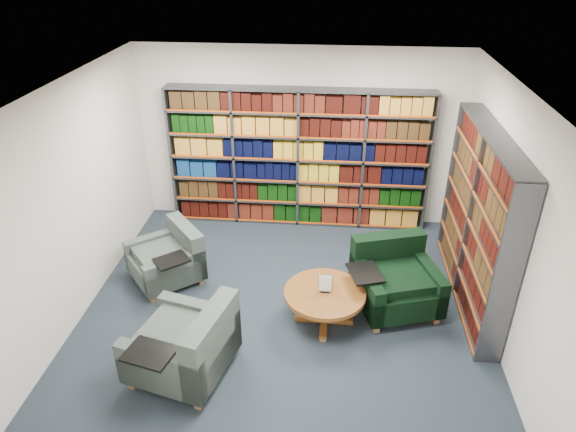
# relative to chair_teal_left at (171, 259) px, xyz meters

# --- Properties ---
(room_shell) EXTENTS (5.02, 5.02, 2.82)m
(room_shell) POSITION_rel_chair_teal_left_xyz_m (1.60, -0.58, 1.09)
(room_shell) COLOR #19252E
(room_shell) RESTS_ON ground
(bookshelf_back) EXTENTS (4.00, 0.28, 2.20)m
(bookshelf_back) POSITION_rel_chair_teal_left_xyz_m (1.60, 1.76, 0.79)
(bookshelf_back) COLOR #47494F
(bookshelf_back) RESTS_ON ground
(bookshelf_right) EXTENTS (0.28, 2.50, 2.20)m
(bookshelf_right) POSITION_rel_chair_teal_left_xyz_m (3.94, 0.02, 0.79)
(bookshelf_right) COLOR #47494F
(bookshelf_right) RESTS_ON ground
(chair_teal_left) EXTENTS (1.18, 1.18, 0.76)m
(chair_teal_left) POSITION_rel_chair_teal_left_xyz_m (0.00, 0.00, 0.00)
(chair_teal_left) COLOR #081D38
(chair_teal_left) RESTS_ON ground
(chair_green_right) EXTENTS (1.24, 1.18, 0.86)m
(chair_green_right) POSITION_rel_chair_teal_left_xyz_m (2.96, -0.27, 0.04)
(chair_green_right) COLOR black
(chair_green_right) RESTS_ON ground
(chair_teal_front) EXTENTS (1.17, 1.25, 0.87)m
(chair_teal_front) POSITION_rel_chair_teal_left_xyz_m (0.71, -1.69, 0.04)
(chair_teal_front) COLOR #081D38
(chair_teal_front) RESTS_ON ground
(coffee_table) EXTENTS (0.98, 0.98, 0.69)m
(coffee_table) POSITION_rel_chair_teal_left_xyz_m (2.11, -0.74, 0.06)
(coffee_table) COLOR brown
(coffee_table) RESTS_ON ground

